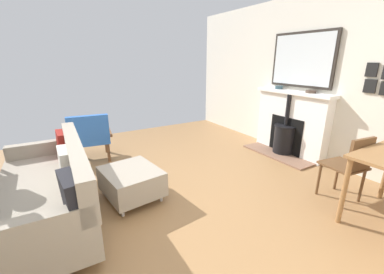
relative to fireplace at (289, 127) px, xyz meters
The scene contains 11 objects.
ground_plane 2.73m from the fireplace, ahead, with size 5.77×5.75×0.01m, color olive.
wall_left 0.85m from the fireplace, 165.54° to the left, with size 0.12×5.75×2.62m, color silver.
fireplace is the anchor object (origin of this frame).
mirror_over_mantel 1.13m from the fireplace, behind, with size 0.04×1.14×0.88m.
mantel_bowl_near 0.73m from the fireplace, 93.67° to the right, with size 0.14×0.14×0.06m.
mantel_bowl_far 0.71m from the fireplace, 93.93° to the left, with size 0.16×0.16×0.04m.
sofa 3.71m from the fireplace, ahead, with size 0.87×1.93×0.81m.
ottoman 2.89m from the fireplace, ahead, with size 0.68×0.76×0.38m.
armchair_accent 3.39m from the fireplace, 24.55° to the right, with size 0.74×0.66×0.81m.
dining_chair_near_fireplace 1.60m from the fireplace, 62.46° to the left, with size 0.45×0.45×0.82m.
photo_gallery_row 1.46m from the fireplace, 96.23° to the left, with size 0.02×0.34×0.40m.
Camera 1 is at (0.92, 2.63, 1.62)m, focal length 22.87 mm.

